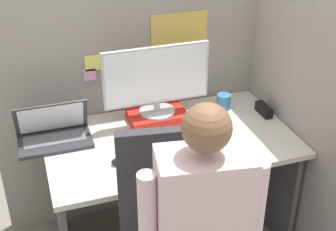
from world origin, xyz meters
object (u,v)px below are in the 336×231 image
Objects in this scene: stapler at (264,110)px; coffee_mug at (224,102)px; paper_box at (157,116)px; laptop at (54,134)px; carrot_toy at (238,155)px; monitor at (156,79)px.

coffee_mug reaches higher than stapler.
laptop is at bearing -175.93° from paper_box.
carrot_toy is (0.27, -0.49, -0.00)m from paper_box.
stapler is at bearing 46.92° from carrot_toy.
carrot_toy is 1.47× the size of coffee_mug.
laptop reaches higher than stapler.
coffee_mug is (0.15, 0.50, 0.02)m from carrot_toy.
laptop reaches higher than carrot_toy.
paper_box is 0.41m from coffee_mug.
monitor is (0.00, 0.00, 0.23)m from paper_box.
paper_box reaches higher than carrot_toy.
monitor reaches higher than laptop.
paper_box is 2.40× the size of carrot_toy.
coffee_mug is at bearing 3.03° from laptop.
paper_box is 0.56m from carrot_toy.
laptop is 2.82× the size of carrot_toy.
stapler is at bearing -11.67° from monitor.
monitor is 0.47m from coffee_mug.
monitor is 0.66m from stapler.
laptop is 1.19m from stapler.
stapler reaches higher than paper_box.
stapler is (0.61, -0.13, -0.23)m from monitor.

